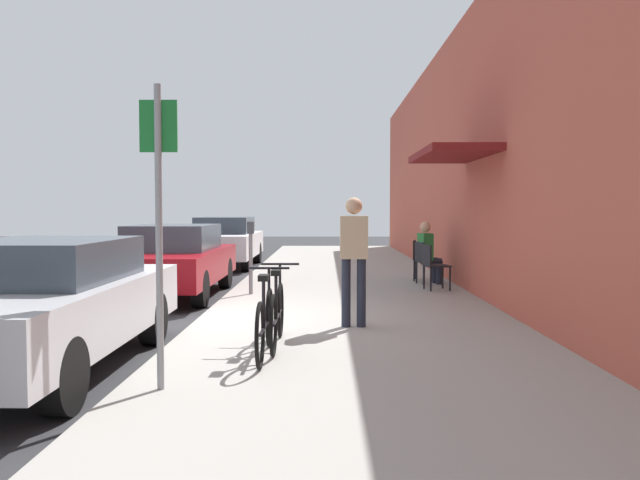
{
  "coord_description": "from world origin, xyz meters",
  "views": [
    {
      "loc": [
        1.82,
        -9.13,
        1.67
      ],
      "look_at": [
        1.67,
        6.84,
        0.9
      ],
      "focal_mm": 36.29,
      "sensor_mm": 36.0,
      "label": 1
    }
  ],
  "objects_px": {
    "street_sign": "(159,212)",
    "cafe_chair_1": "(425,260)",
    "cafe_chair_0": "(433,264)",
    "bicycle_0": "(277,314)",
    "cafe_chair_2": "(420,257)",
    "pedestrian_standing": "(354,251)",
    "parking_meter": "(251,252)",
    "parked_car_1": "(173,259)",
    "seated_patron_1": "(428,250)",
    "bicycle_1": "(265,323)",
    "parked_car_0": "(40,303)",
    "parked_car_2": "(225,241)"
  },
  "relations": [
    {
      "from": "bicycle_1",
      "to": "cafe_chair_0",
      "type": "bearing_deg",
      "value": 64.46
    },
    {
      "from": "bicycle_1",
      "to": "cafe_chair_2",
      "type": "relative_size",
      "value": 1.97
    },
    {
      "from": "parked_car_0",
      "to": "bicycle_0",
      "type": "relative_size",
      "value": 2.57
    },
    {
      "from": "parked_car_1",
      "to": "bicycle_1",
      "type": "relative_size",
      "value": 2.57
    },
    {
      "from": "street_sign",
      "to": "seated_patron_1",
      "type": "bearing_deg",
      "value": 65.76
    },
    {
      "from": "parked_car_2",
      "to": "seated_patron_1",
      "type": "height_order",
      "value": "parked_car_2"
    },
    {
      "from": "parking_meter",
      "to": "bicycle_0",
      "type": "bearing_deg",
      "value": -79.63
    },
    {
      "from": "cafe_chair_2",
      "to": "parked_car_1",
      "type": "bearing_deg",
      "value": -160.26
    },
    {
      "from": "pedestrian_standing",
      "to": "cafe_chair_0",
      "type": "bearing_deg",
      "value": 66.56
    },
    {
      "from": "street_sign",
      "to": "cafe_chair_1",
      "type": "xyz_separation_m",
      "value": [
        3.47,
        7.82,
        -1.02
      ]
    },
    {
      "from": "cafe_chair_2",
      "to": "pedestrian_standing",
      "type": "xyz_separation_m",
      "value": [
        -1.68,
        -5.58,
        0.5
      ]
    },
    {
      "from": "parked_car_0",
      "to": "cafe_chair_2",
      "type": "relative_size",
      "value": 5.06
    },
    {
      "from": "cafe_chair_0",
      "to": "parked_car_1",
      "type": "bearing_deg",
      "value": -179.07
    },
    {
      "from": "bicycle_0",
      "to": "cafe_chair_1",
      "type": "xyz_separation_m",
      "value": [
        2.6,
        6.06,
        0.14
      ]
    },
    {
      "from": "pedestrian_standing",
      "to": "parking_meter",
      "type": "bearing_deg",
      "value": 117.92
    },
    {
      "from": "parked_car_1",
      "to": "bicycle_1",
      "type": "distance_m",
      "value": 5.99
    },
    {
      "from": "parked_car_2",
      "to": "parked_car_0",
      "type": "bearing_deg",
      "value": -90.0
    },
    {
      "from": "bicycle_1",
      "to": "parked_car_2",
      "type": "bearing_deg",
      "value": 100.91
    },
    {
      "from": "cafe_chair_0",
      "to": "cafe_chair_1",
      "type": "relative_size",
      "value": 1.0
    },
    {
      "from": "parked_car_0",
      "to": "cafe_chair_1",
      "type": "height_order",
      "value": "parked_car_0"
    },
    {
      "from": "parked_car_1",
      "to": "seated_patron_1",
      "type": "height_order",
      "value": "seated_patron_1"
    },
    {
      "from": "bicycle_0",
      "to": "pedestrian_standing",
      "type": "height_order",
      "value": "pedestrian_standing"
    },
    {
      "from": "parked_car_1",
      "to": "parked_car_2",
      "type": "bearing_deg",
      "value": 90.0
    },
    {
      "from": "cafe_chair_2",
      "to": "cafe_chair_1",
      "type": "bearing_deg",
      "value": -89.97
    },
    {
      "from": "bicycle_1",
      "to": "pedestrian_standing",
      "type": "xyz_separation_m",
      "value": [
        1.0,
        1.74,
        0.64
      ]
    },
    {
      "from": "parked_car_0",
      "to": "cafe_chair_0",
      "type": "xyz_separation_m",
      "value": [
        4.97,
        5.79,
        -0.09
      ]
    },
    {
      "from": "cafe_chair_0",
      "to": "pedestrian_standing",
      "type": "relative_size",
      "value": 0.51
    },
    {
      "from": "parking_meter",
      "to": "parked_car_0",
      "type": "bearing_deg",
      "value": -106.65
    },
    {
      "from": "street_sign",
      "to": "cafe_chair_2",
      "type": "xyz_separation_m",
      "value": [
        3.47,
        8.54,
        -1.02
      ]
    },
    {
      "from": "parking_meter",
      "to": "cafe_chair_0",
      "type": "xyz_separation_m",
      "value": [
        3.42,
        0.6,
        -0.26
      ]
    },
    {
      "from": "parked_car_0",
      "to": "parked_car_2",
      "type": "height_order",
      "value": "parked_car_2"
    },
    {
      "from": "cafe_chair_2",
      "to": "pedestrian_standing",
      "type": "bearing_deg",
      "value": -106.77
    },
    {
      "from": "seated_patron_1",
      "to": "pedestrian_standing",
      "type": "height_order",
      "value": "pedestrian_standing"
    },
    {
      "from": "parked_car_2",
      "to": "cafe_chair_2",
      "type": "distance_m",
      "value": 6.73
    },
    {
      "from": "parked_car_1",
      "to": "cafe_chair_1",
      "type": "height_order",
      "value": "parked_car_1"
    },
    {
      "from": "parked_car_2",
      "to": "pedestrian_standing",
      "type": "distance_m",
      "value": 10.64
    },
    {
      "from": "street_sign",
      "to": "bicycle_1",
      "type": "bearing_deg",
      "value": 57.33
    },
    {
      "from": "parking_meter",
      "to": "cafe_chair_0",
      "type": "height_order",
      "value": "parking_meter"
    },
    {
      "from": "cafe_chair_1",
      "to": "parked_car_0",
      "type": "bearing_deg",
      "value": -126.28
    },
    {
      "from": "bicycle_0",
      "to": "cafe_chair_1",
      "type": "distance_m",
      "value": 6.59
    },
    {
      "from": "cafe_chair_0",
      "to": "cafe_chair_2",
      "type": "distance_m",
      "value": 1.7
    },
    {
      "from": "street_sign",
      "to": "cafe_chair_0",
      "type": "distance_m",
      "value": 7.73
    },
    {
      "from": "parking_meter",
      "to": "street_sign",
      "type": "distance_m",
      "value": 6.28
    },
    {
      "from": "cafe_chair_0",
      "to": "bicycle_0",
      "type": "bearing_deg",
      "value": -117.08
    },
    {
      "from": "cafe_chair_1",
      "to": "cafe_chair_2",
      "type": "height_order",
      "value": "same"
    },
    {
      "from": "parked_car_2",
      "to": "street_sign",
      "type": "distance_m",
      "value": 13.19
    },
    {
      "from": "street_sign",
      "to": "cafe_chair_2",
      "type": "distance_m",
      "value": 9.27
    },
    {
      "from": "bicycle_0",
      "to": "cafe_chair_2",
      "type": "xyz_separation_m",
      "value": [
        2.6,
        6.78,
        0.14
      ]
    },
    {
      "from": "parked_car_0",
      "to": "street_sign",
      "type": "xyz_separation_m",
      "value": [
        1.5,
        -1.05,
        0.93
      ]
    },
    {
      "from": "parked_car_2",
      "to": "cafe_chair_2",
      "type": "height_order",
      "value": "parked_car_2"
    }
  ]
}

